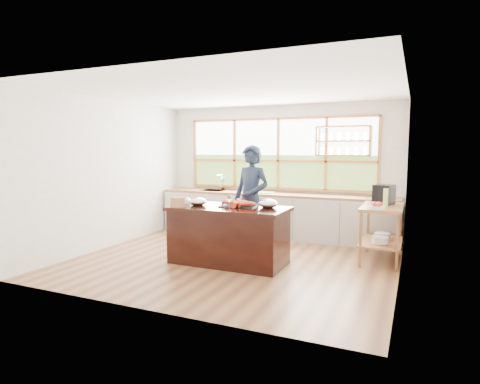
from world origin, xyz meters
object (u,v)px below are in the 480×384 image
Objects in this scene: wicker_basket at (178,202)px; espresso_machine at (384,194)px; island at (229,235)px; cook at (251,200)px.

espresso_machine is at bearing 29.27° from wicker_basket.
espresso_machine is at bearing 30.96° from island.
espresso_machine is (2.19, 1.31, 0.61)m from island.
espresso_machine reaches higher than wicker_basket.
island is at bearing 23.78° from wicker_basket.
cook is 5.83× the size of espresso_machine.
cook is (0.08, 0.74, 0.48)m from island.
island is 0.99× the size of cook.
wicker_basket is (-0.72, -0.32, 0.52)m from island.
cook reaches higher than espresso_machine.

